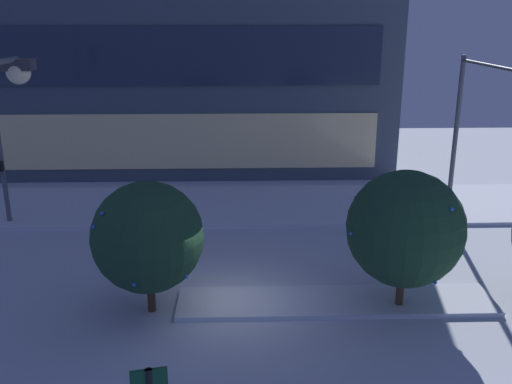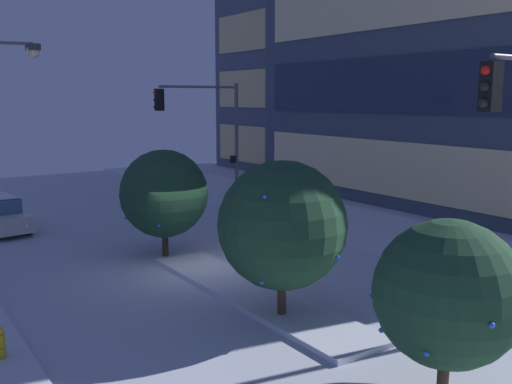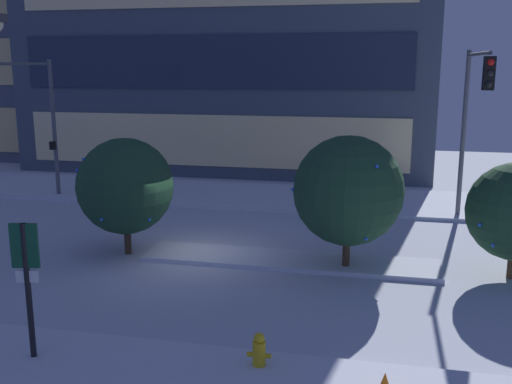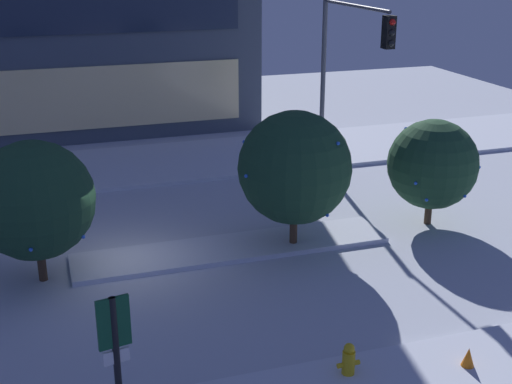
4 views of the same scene
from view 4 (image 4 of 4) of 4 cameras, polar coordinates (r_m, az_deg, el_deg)
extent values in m
plane|color=silver|center=(19.06, -12.14, -6.10)|extent=(52.00, 52.00, 0.00)
cube|color=silver|center=(27.08, -14.26, 1.75)|extent=(52.00, 5.20, 0.14)
cube|color=silver|center=(19.58, -1.98, -4.69)|extent=(9.00, 1.80, 0.14)
cube|color=#F9E09E|center=(30.43, -20.43, 6.90)|extent=(20.48, 0.10, 2.70)
cylinder|color=#565960|center=(26.67, 5.59, 9.04)|extent=(0.18, 0.18, 6.48)
cylinder|color=#565960|center=(24.06, 8.22, 15.09)|extent=(0.12, 4.88, 0.12)
cube|color=black|center=(21.97, 10.98, 12.92)|extent=(0.32, 0.36, 1.00)
sphere|color=red|center=(21.77, 11.29, 13.69)|extent=(0.20, 0.20, 0.20)
sphere|color=black|center=(21.80, 11.23, 12.86)|extent=(0.20, 0.20, 0.20)
sphere|color=black|center=(21.84, 11.17, 12.03)|extent=(0.20, 0.20, 0.20)
cylinder|color=gold|center=(14.18, 7.69, -14.11)|extent=(0.26, 0.26, 0.64)
sphere|color=gold|center=(13.97, 7.76, -12.78)|extent=(0.22, 0.22, 0.22)
cylinder|color=gold|center=(14.10, 7.01, -14.15)|extent=(0.12, 0.10, 0.10)
cylinder|color=gold|center=(14.23, 8.37, -13.86)|extent=(0.12, 0.10, 0.10)
cylinder|color=black|center=(11.98, -11.42, -14.80)|extent=(0.12, 0.12, 2.93)
cube|color=#144C2D|center=(11.44, -11.76, -10.60)|extent=(0.55, 0.16, 0.90)
cube|color=white|center=(11.77, -11.54, -13.26)|extent=(0.44, 0.13, 0.24)
cylinder|color=#473323|center=(21.96, 14.14, -1.62)|extent=(0.22, 0.22, 0.77)
sphere|color=#1E4228|center=(21.46, 14.48, 2.25)|extent=(2.75, 2.75, 2.75)
sphere|color=blue|center=(22.40, 13.91, 4.85)|extent=(0.10, 0.10, 0.10)
sphere|color=blue|center=(20.29, 13.15, 0.71)|extent=(0.10, 0.10, 0.10)
sphere|color=blue|center=(21.75, 18.07, 1.98)|extent=(0.10, 0.10, 0.10)
sphere|color=blue|center=(20.58, 14.01, -0.64)|extent=(0.10, 0.10, 0.10)
sphere|color=blue|center=(22.81, 15.21, 1.90)|extent=(0.10, 0.10, 0.10)
sphere|color=blue|center=(22.77, 15.15, 3.27)|extent=(0.10, 0.10, 0.10)
sphere|color=blue|center=(21.72, 12.36, 5.18)|extent=(0.10, 0.10, 0.10)
sphere|color=blue|center=(21.07, 16.98, -0.33)|extent=(0.10, 0.10, 0.10)
cylinder|color=#473323|center=(18.59, -17.40, -5.72)|extent=(0.22, 0.22, 0.92)
sphere|color=#1E4228|center=(17.94, -17.97, -0.66)|extent=(3.03, 3.03, 3.03)
sphere|color=blue|center=(19.30, -17.43, -2.75)|extent=(0.10, 0.10, 0.10)
sphere|color=blue|center=(17.60, -14.18, -3.64)|extent=(0.10, 0.10, 0.10)
sphere|color=blue|center=(16.98, -18.23, -4.58)|extent=(0.10, 0.10, 0.10)
cylinder|color=#473323|center=(19.65, 3.14, -3.18)|extent=(0.22, 0.22, 1.04)
sphere|color=#1E4228|center=(19.00, 3.24, 2.04)|extent=(3.18, 3.18, 3.18)
sphere|color=blue|center=(18.10, 6.85, 4.03)|extent=(0.10, 0.10, 0.10)
sphere|color=blue|center=(20.08, 2.73, 5.50)|extent=(0.10, 0.10, 0.10)
sphere|color=blue|center=(20.20, 6.29, 1.33)|extent=(0.10, 0.10, 0.10)
sphere|color=blue|center=(18.71, 5.96, -1.93)|extent=(0.10, 0.10, 0.10)
sphere|color=blue|center=(19.27, -0.99, 4.19)|extent=(0.10, 0.10, 0.10)
sphere|color=blue|center=(18.11, -0.84, 1.34)|extent=(0.10, 0.10, 0.10)
cone|color=orange|center=(14.93, 17.22, -13.21)|extent=(0.36, 0.36, 0.55)
camera|label=1|loc=(3.46, 21.65, 13.55)|focal=39.87mm
camera|label=2|loc=(19.83, 45.54, 6.04)|focal=40.40mm
camera|label=3|loc=(7.92, 67.25, -9.54)|focal=41.58mm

